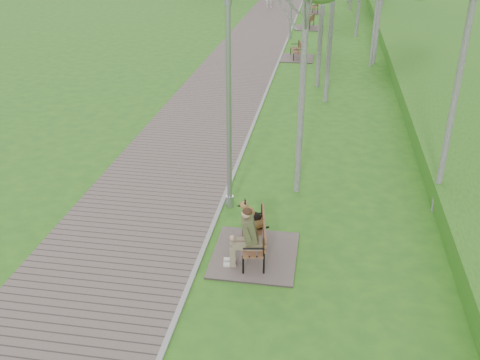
% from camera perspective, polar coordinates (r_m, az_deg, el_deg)
% --- Properties ---
extents(ground, '(120.00, 120.00, 0.00)m').
position_cam_1_polar(ground, '(14.78, -0.49, 1.06)').
color(ground, '#306821').
rests_on(ground, ground).
extents(walkway, '(3.50, 67.00, 0.04)m').
position_cam_1_polar(walkway, '(35.44, 2.78, 16.32)').
color(walkway, '#72615C').
rests_on(walkway, ground).
extents(kerb, '(0.10, 67.00, 0.05)m').
position_cam_1_polar(kerb, '(35.28, 5.72, 16.18)').
color(kerb, '#999993').
rests_on(kerb, ground).
extents(bench_main, '(1.73, 1.92, 1.51)m').
position_cam_1_polar(bench_main, '(10.97, 1.09, -6.33)').
color(bench_main, '#72615C').
rests_on(bench_main, ground).
extents(bench_second, '(1.60, 1.78, 0.98)m').
position_cam_1_polar(bench_second, '(26.75, 5.99, 13.13)').
color(bench_second, '#72615C').
rests_on(bench_second, ground).
extents(bench_third, '(1.67, 1.86, 1.03)m').
position_cam_1_polar(bench_third, '(34.26, 7.32, 16.06)').
color(bench_third, '#72615C').
rests_on(bench_third, ground).
extents(bench_far, '(1.58, 1.76, 0.97)m').
position_cam_1_polar(bench_far, '(39.94, 7.85, 17.52)').
color(bench_far, '#72615C').
rests_on(bench_far, ground).
extents(lamp_post_near, '(0.19, 0.19, 4.94)m').
position_cam_1_polar(lamp_post_near, '(12.01, -1.19, 6.79)').
color(lamp_post_near, '#94979C').
rests_on(lamp_post_near, ground).
extents(lamp_post_second, '(0.17, 0.17, 4.42)m').
position_cam_1_polar(lamp_post_second, '(30.85, 5.50, 18.53)').
color(lamp_post_second, '#94979C').
rests_on(lamp_post_second, ground).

